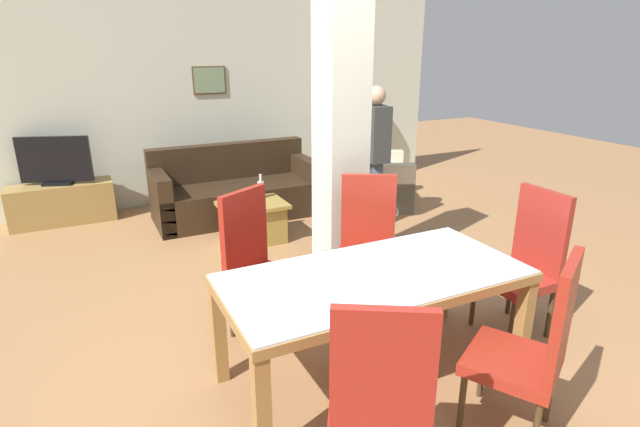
% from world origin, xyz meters
% --- Properties ---
extents(ground_plane, '(18.00, 18.00, 0.00)m').
position_xyz_m(ground_plane, '(0.00, 0.00, 0.00)').
color(ground_plane, '#976A42').
extents(back_wall, '(7.20, 0.09, 2.70)m').
position_xyz_m(back_wall, '(0.00, 4.44, 1.35)').
color(back_wall, beige).
rests_on(back_wall, ground_plane).
extents(divider_pillar, '(0.36, 0.38, 2.70)m').
position_xyz_m(divider_pillar, '(0.50, 1.38, 1.35)').
color(divider_pillar, beige).
rests_on(divider_pillar, ground_plane).
extents(dining_table, '(1.87, 0.89, 0.74)m').
position_xyz_m(dining_table, '(0.00, 0.00, 0.60)').
color(dining_table, olive).
rests_on(dining_table, ground_plane).
extents(dining_chair_far_right, '(0.63, 0.63, 1.08)m').
position_xyz_m(dining_chair_far_right, '(0.47, 0.83, 0.57)').
color(dining_chair_far_right, maroon).
rests_on(dining_chair_far_right, ground_plane).
extents(dining_chair_near_right, '(0.63, 0.63, 1.08)m').
position_xyz_m(dining_chair_near_right, '(0.47, -0.81, 0.57)').
color(dining_chair_near_right, maroon).
rests_on(dining_chair_near_right, ground_plane).
extents(dining_chair_far_left, '(0.62, 0.62, 1.08)m').
position_xyz_m(dining_chair_far_left, '(-0.47, 0.85, 0.57)').
color(dining_chair_far_left, maroon).
rests_on(dining_chair_far_left, ground_plane).
extents(dining_chair_near_left, '(0.63, 0.63, 1.08)m').
position_xyz_m(dining_chair_near_left, '(-0.47, -0.80, 0.57)').
color(dining_chair_near_left, maroon).
rests_on(dining_chair_near_left, ground_plane).
extents(dining_chair_head_right, '(0.46, 0.46, 1.08)m').
position_xyz_m(dining_chair_head_right, '(1.30, 0.00, 0.57)').
color(dining_chair_head_right, maroon).
rests_on(dining_chair_head_right, ground_plane).
extents(sofa, '(1.99, 0.85, 0.87)m').
position_xyz_m(sofa, '(0.17, 3.49, 0.30)').
color(sofa, black).
rests_on(sofa, ground_plane).
extents(armchair, '(1.16, 1.21, 0.84)m').
position_xyz_m(armchair, '(1.96, 3.15, 0.29)').
color(armchair, beige).
rests_on(armchair, ground_plane).
extents(coffee_table, '(0.70, 0.52, 0.44)m').
position_xyz_m(coffee_table, '(0.08, 2.56, 0.23)').
color(coffee_table, olive).
rests_on(coffee_table, ground_plane).
extents(bottle, '(0.07, 0.07, 0.27)m').
position_xyz_m(bottle, '(0.23, 2.71, 0.54)').
color(bottle, '#B2B7BC').
rests_on(bottle, coffee_table).
extents(tv_stand, '(1.16, 0.40, 0.48)m').
position_xyz_m(tv_stand, '(-1.78, 4.16, 0.24)').
color(tv_stand, olive).
rests_on(tv_stand, ground_plane).
extents(tv_screen, '(0.78, 0.31, 0.57)m').
position_xyz_m(tv_screen, '(-1.78, 4.16, 0.76)').
color(tv_screen, black).
rests_on(tv_screen, tv_stand).
extents(floor_lamp, '(0.36, 0.36, 1.78)m').
position_xyz_m(floor_lamp, '(2.15, 4.10, 1.51)').
color(floor_lamp, '#B7B7BC').
rests_on(floor_lamp, ground_plane).
extents(standing_person, '(0.25, 0.40, 1.63)m').
position_xyz_m(standing_person, '(1.51, 2.43, 0.93)').
color(standing_person, '#39485B').
rests_on(standing_person, ground_plane).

